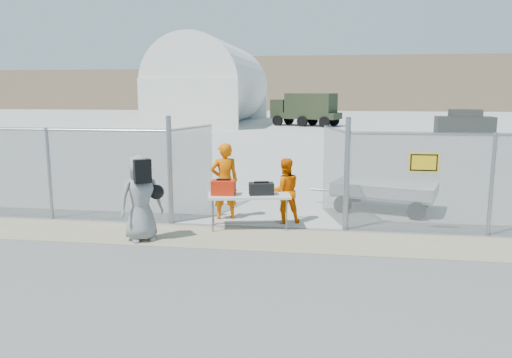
% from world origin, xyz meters
% --- Properties ---
extents(ground, '(160.00, 160.00, 0.00)m').
position_xyz_m(ground, '(0.00, 0.00, 0.00)').
color(ground, '#545454').
extents(tarmac_inside, '(160.00, 80.00, 0.01)m').
position_xyz_m(tarmac_inside, '(0.00, 42.00, 0.01)').
color(tarmac_inside, '#A9A8A1').
rests_on(tarmac_inside, ground).
extents(dirt_strip, '(44.00, 1.60, 0.01)m').
position_xyz_m(dirt_strip, '(0.00, 1.00, 0.01)').
color(dirt_strip, gray).
rests_on(dirt_strip, ground).
extents(distant_hills, '(140.00, 6.00, 9.00)m').
position_xyz_m(distant_hills, '(5.00, 78.00, 4.50)').
color(distant_hills, '#7F684F').
rests_on(distant_hills, ground).
extents(chain_link_fence, '(40.00, 0.20, 2.20)m').
position_xyz_m(chain_link_fence, '(0.00, 2.00, 1.10)').
color(chain_link_fence, gray).
rests_on(chain_link_fence, ground).
extents(quonset_hangar, '(9.00, 18.00, 8.00)m').
position_xyz_m(quonset_hangar, '(-10.00, 40.00, 4.00)').
color(quonset_hangar, white).
rests_on(quonset_hangar, ground).
extents(folding_table, '(1.94, 1.12, 0.77)m').
position_xyz_m(folding_table, '(-0.13, 1.85, 0.39)').
color(folding_table, silver).
rests_on(folding_table, ground).
extents(orange_bag, '(0.53, 0.37, 0.32)m').
position_xyz_m(orange_bag, '(-0.69, 1.74, 0.93)').
color(orange_bag, red).
rests_on(orange_bag, folding_table).
extents(black_duffel, '(0.60, 0.44, 0.26)m').
position_xyz_m(black_duffel, '(0.14, 1.88, 0.90)').
color(black_duffel, black).
rests_on(black_duffel, folding_table).
extents(security_worker_left, '(0.79, 0.67, 1.84)m').
position_xyz_m(security_worker_left, '(-0.85, 2.60, 0.92)').
color(security_worker_left, '#EA6100').
rests_on(security_worker_left, ground).
extents(security_worker_right, '(0.89, 0.79, 1.52)m').
position_xyz_m(security_worker_right, '(0.61, 2.45, 0.76)').
color(security_worker_right, '#EA6100').
rests_on(security_worker_right, ground).
extents(visitor, '(1.03, 0.97, 1.77)m').
position_xyz_m(visitor, '(-2.16, 0.58, 0.89)').
color(visitor, gray).
rests_on(visitor, ground).
extents(utility_trailer, '(3.64, 2.56, 0.80)m').
position_xyz_m(utility_trailer, '(3.04, 4.06, 0.40)').
color(utility_trailer, silver).
rests_on(utility_trailer, ground).
extents(military_truck, '(6.59, 4.33, 2.95)m').
position_xyz_m(military_truck, '(-0.66, 37.07, 1.47)').
color(military_truck, '#27301C').
rests_on(military_truck, ground).
extents(parked_vehicle_near, '(4.01, 1.95, 1.78)m').
position_xyz_m(parked_vehicle_near, '(11.16, 29.02, 0.89)').
color(parked_vehicle_near, '#2C2E2C').
rests_on(parked_vehicle_near, ground).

